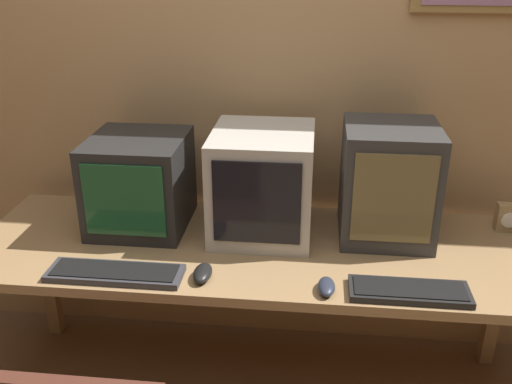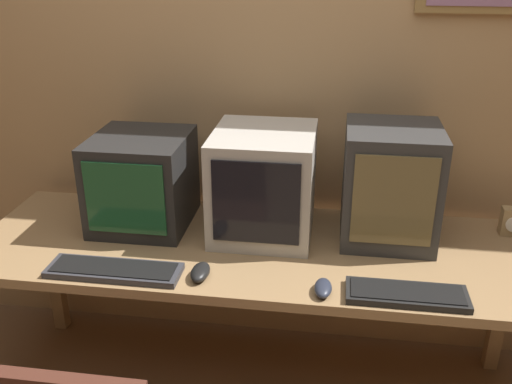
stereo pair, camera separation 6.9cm
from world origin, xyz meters
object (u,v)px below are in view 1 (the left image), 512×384
at_px(monitor_left, 140,182).
at_px(keyboard_side, 409,291).
at_px(keyboard_main, 115,273).
at_px(monitor_right, 388,182).
at_px(mouse_near_keyboard, 203,273).
at_px(desk_clock, 508,217).
at_px(mouse_far_corner, 326,287).
at_px(monitor_center, 262,183).

bearing_deg(monitor_left, keyboard_side, -21.82).
bearing_deg(keyboard_main, monitor_left, 92.81).
bearing_deg(monitor_right, keyboard_side, -84.07).
bearing_deg(mouse_near_keyboard, monitor_right, 31.61).
relative_size(monitor_left, keyboard_side, 1.01).
bearing_deg(mouse_near_keyboard, keyboard_side, -2.10).
bearing_deg(desk_clock, monitor_left, -176.01).
height_order(monitor_left, desk_clock, monitor_left).
bearing_deg(mouse_far_corner, keyboard_main, 178.73).
bearing_deg(mouse_near_keyboard, monitor_left, 130.27).
relative_size(monitor_right, mouse_near_keyboard, 3.62).
distance_m(monitor_center, monitor_right, 0.47).
relative_size(monitor_left, mouse_near_keyboard, 3.25).
bearing_deg(monitor_left, monitor_right, 1.05).
relative_size(keyboard_main, desk_clock, 4.14).
distance_m(monitor_left, keyboard_main, 0.43).
bearing_deg(monitor_right, mouse_near_keyboard, -148.39).
xyz_separation_m(monitor_right, keyboard_main, (-0.93, -0.41, -0.20)).
xyz_separation_m(keyboard_side, desk_clock, (0.44, 0.50, 0.04)).
bearing_deg(monitor_center, mouse_near_keyboard, -113.75).
bearing_deg(monitor_left, monitor_center, 0.14).
distance_m(monitor_right, mouse_near_keyboard, 0.77).
xyz_separation_m(monitor_left, mouse_near_keyboard, (0.32, -0.37, -0.16)).
bearing_deg(desk_clock, keyboard_side, -131.36).
height_order(monitor_left, keyboard_main, monitor_left).
bearing_deg(monitor_left, keyboard_main, -87.19).
relative_size(monitor_center, keyboard_side, 1.09).
height_order(monitor_left, mouse_far_corner, monitor_left).
bearing_deg(monitor_right, mouse_far_corner, -117.49).
relative_size(mouse_far_corner, desk_clock, 0.98).
height_order(monitor_center, desk_clock, monitor_center).
bearing_deg(monitor_left, mouse_near_keyboard, -49.73).
bearing_deg(monitor_center, mouse_far_corner, -58.80).
relative_size(monitor_left, monitor_center, 0.93).
bearing_deg(keyboard_side, desk_clock, 48.64).
xyz_separation_m(keyboard_main, desk_clock, (1.41, 0.49, 0.04)).
relative_size(monitor_center, mouse_far_corner, 3.85).
bearing_deg(mouse_far_corner, monitor_left, 150.73).
distance_m(mouse_far_corner, desk_clock, 0.87).
bearing_deg(mouse_near_keyboard, monitor_center, 66.25).
bearing_deg(keyboard_side, keyboard_main, 179.70).
bearing_deg(desk_clock, monitor_right, -170.28).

